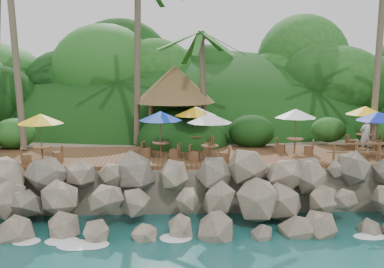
{
  "coord_description": "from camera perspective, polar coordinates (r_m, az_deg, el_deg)",
  "views": [
    {
      "loc": [
        -0.95,
        -17.28,
        7.06
      ],
      "look_at": [
        0.0,
        6.0,
        3.4
      ],
      "focal_mm": 42.85,
      "sensor_mm": 36.0,
      "label": 1
    }
  ],
  "objects": [
    {
      "name": "ground",
      "position": [
        18.69,
        0.77,
        -13.27
      ],
      "size": [
        140.0,
        140.0,
        0.0
      ],
      "primitive_type": "plane",
      "color": "#19514F",
      "rests_on": "ground"
    },
    {
      "name": "land_base",
      "position": [
        33.83,
        -0.69,
        -1.31
      ],
      "size": [
        32.0,
        25.2,
        2.1
      ],
      "primitive_type": "cube",
      "color": "gray",
      "rests_on": "ground"
    },
    {
      "name": "jungle_hill",
      "position": [
        41.39,
        -0.98,
        -0.89
      ],
      "size": [
        44.8,
        28.0,
        15.4
      ],
      "primitive_type": "ellipsoid",
      "color": "#143811",
      "rests_on": "ground"
    },
    {
      "name": "seawall",
      "position": [
        20.18,
        0.47,
        -8.1
      ],
      "size": [
        29.0,
        4.0,
        2.3
      ],
      "primitive_type": null,
      "color": "gray",
      "rests_on": "ground"
    },
    {
      "name": "terrace",
      "position": [
        23.8,
        -0.0,
        -2.86
      ],
      "size": [
        26.0,
        5.0,
        0.2
      ],
      "primitive_type": "cube",
      "color": "brown",
      "rests_on": "land_base"
    },
    {
      "name": "jungle_foliage",
      "position": [
        33.05,
        -0.63,
        -3.41
      ],
      "size": [
        44.0,
        16.0,
        12.0
      ],
      "primitive_type": null,
      "color": "#143811",
      "rests_on": "ground"
    },
    {
      "name": "foam_line",
      "position": [
        18.95,
        0.72,
        -12.84
      ],
      "size": [
        25.2,
        0.8,
        0.06
      ],
      "color": "white",
      "rests_on": "ground"
    },
    {
      "name": "palapa",
      "position": [
        27.16,
        -2.16,
        6.24
      ],
      "size": [
        4.8,
        4.8,
        4.6
      ],
      "color": "brown",
      "rests_on": "ground"
    },
    {
      "name": "dining_clusters",
      "position": [
        23.3,
        1.37,
        2.03
      ],
      "size": [
        25.78,
        5.38,
        2.36
      ],
      "color": "brown",
      "rests_on": "terrace"
    },
    {
      "name": "waiter",
      "position": [
        26.09,
        20.78,
        -0.09
      ],
      "size": [
        0.79,
        0.63,
        1.87
      ],
      "primitive_type": "imported",
      "rotation": [
        0.0,
        0.0,
        3.45
      ],
      "color": "silver",
      "rests_on": "terrace"
    }
  ]
}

